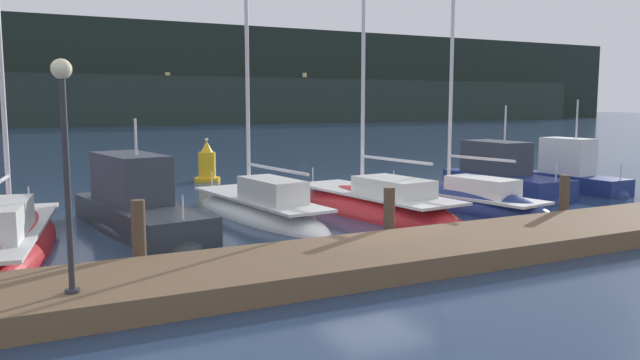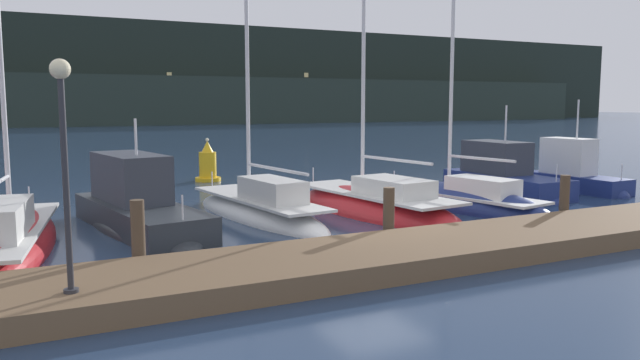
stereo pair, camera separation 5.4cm
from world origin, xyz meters
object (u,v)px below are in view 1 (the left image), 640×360
sailboat_berth_5 (375,211)px  motorboat_berth_7 (503,184)px  sailboat_berth_6 (462,206)px  sailboat_berth_2 (6,247)px  motorboat_berth_3 (139,216)px  dock_lamppost (65,137)px  sailboat_berth_4 (259,213)px  motorboat_berth_8 (574,182)px  channel_buoy (207,165)px

sailboat_berth_5 → motorboat_berth_7: sailboat_berth_5 is taller
sailboat_berth_5 → sailboat_berth_6: (3.08, -0.50, -0.02)m
sailboat_berth_2 → motorboat_berth_3: sailboat_berth_2 is taller
sailboat_berth_5 → dock_lamppost: 11.61m
sailboat_berth_4 → motorboat_berth_8: 13.34m
sailboat_berth_2 → dock_lamppost: sailboat_berth_2 is taller
dock_lamppost → motorboat_berth_3: bearing=71.3°
motorboat_berth_3 → motorboat_berth_8: bearing=-0.1°
sailboat_berth_2 → motorboat_berth_3: size_ratio=1.74×
dock_lamppost → sailboat_berth_6: bearing=23.9°
motorboat_berth_8 → sailboat_berth_5: bearing=-175.0°
motorboat_berth_3 → channel_buoy: 10.76m
motorboat_berth_3 → sailboat_berth_5: sailboat_berth_5 is taller
sailboat_berth_5 → dock_lamppost: sailboat_berth_5 is taller
motorboat_berth_3 → channel_buoy: motorboat_berth_3 is taller
dock_lamppost → sailboat_berth_4: bearing=49.8°
dock_lamppost → motorboat_berth_7: bearing=24.9°
motorboat_berth_8 → dock_lamppost: 20.69m
sailboat_berth_2 → motorboat_berth_7: 17.24m
motorboat_berth_7 → sailboat_berth_4: bearing=-177.6°
channel_buoy → dock_lamppost: (-7.19, -16.56, 2.24)m
sailboat_berth_4 → sailboat_berth_6: bearing=-13.2°
sailboat_berth_2 → channel_buoy: 13.69m
sailboat_berth_4 → dock_lamppost: 9.70m
sailboat_berth_6 → motorboat_berth_7: size_ratio=1.51×
motorboat_berth_7 → channel_buoy: 12.75m
sailboat_berth_6 → channel_buoy: (-5.37, 11.00, 0.63)m
sailboat_berth_5 → motorboat_berth_8: bearing=5.0°
sailboat_berth_4 → motorboat_berth_8: bearing=-0.8°
sailboat_berth_2 → sailboat_berth_5: bearing=2.7°
motorboat_berth_3 → sailboat_berth_4: (3.63, 0.14, -0.22)m
motorboat_berth_7 → dock_lamppost: 18.04m
sailboat_berth_2 → dock_lamppost: bearing=-80.4°
sailboat_berth_2 → sailboat_berth_4: (6.93, 1.53, 0.02)m
motorboat_berth_3 → sailboat_berth_6: size_ratio=0.81×
sailboat_berth_6 → channel_buoy: size_ratio=4.62×
motorboat_berth_8 → channel_buoy: (-12.14, 9.64, 0.37)m
sailboat_berth_2 → dock_lamppost: size_ratio=3.37×
motorboat_berth_8 → motorboat_berth_3: bearing=179.9°
sailboat_berth_2 → sailboat_berth_6: bearing=-0.0°
motorboat_berth_3 → sailboat_berth_5: (7.13, -0.90, -0.27)m
motorboat_berth_7 → dock_lamppost: dock_lamppost is taller
dock_lamppost → sailboat_berth_5: bearing=32.6°
motorboat_berth_3 → dock_lamppost: 7.79m
sailboat_berth_2 → channel_buoy: bearing=53.5°
motorboat_berth_3 → sailboat_berth_6: bearing=-7.8°
sailboat_berth_2 → motorboat_berth_8: size_ratio=2.68×
sailboat_berth_5 → sailboat_berth_4: bearing=163.5°
sailboat_berth_2 → sailboat_berth_4: size_ratio=1.33×
sailboat_berth_5 → motorboat_berth_7: (6.71, 1.47, 0.28)m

